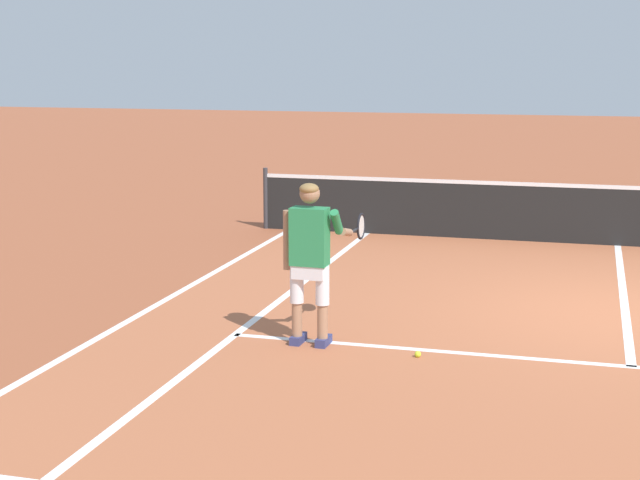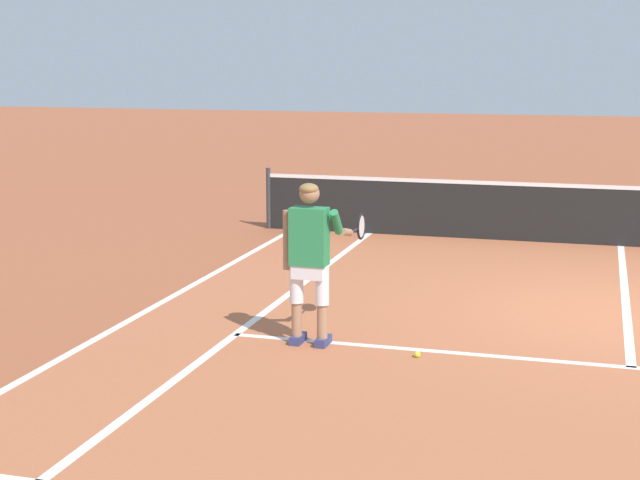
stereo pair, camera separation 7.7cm
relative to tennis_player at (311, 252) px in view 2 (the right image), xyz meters
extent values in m
plane|color=#9E5133|center=(3.22, 2.18, -0.99)|extent=(80.00, 80.00, 0.00)
cube|color=#B2603D|center=(3.22, 1.37, -0.99)|extent=(10.98, 10.68, 0.00)
cube|color=white|center=(3.22, 0.11, -0.99)|extent=(8.23, 0.10, 0.01)
cube|color=white|center=(3.22, 3.31, -0.99)|extent=(0.10, 6.40, 0.01)
cube|color=white|center=(-0.90, 1.37, -0.99)|extent=(0.10, 10.28, 0.01)
cube|color=white|center=(-2.27, 1.37, -0.99)|extent=(0.10, 10.28, 0.01)
cylinder|color=#333338|center=(-2.72, 6.51, -0.45)|extent=(0.08, 0.08, 1.07)
cube|color=black|center=(3.22, 6.51, -0.53)|extent=(11.84, 0.02, 0.91)
cube|color=white|center=(3.22, 6.51, -0.05)|extent=(11.84, 0.03, 0.06)
cube|color=navy|center=(-0.15, 0.02, -0.94)|extent=(0.12, 0.28, 0.09)
cube|color=navy|center=(0.13, 0.01, -0.94)|extent=(0.12, 0.28, 0.09)
cylinder|color=#A37556|center=(-0.15, -0.02, -0.72)|extent=(0.11, 0.11, 0.36)
cylinder|color=silver|center=(-0.15, -0.02, -0.33)|extent=(0.14, 0.14, 0.41)
cylinder|color=#A37556|center=(0.13, -0.03, -0.72)|extent=(0.11, 0.11, 0.36)
cylinder|color=silver|center=(0.13, -0.03, -0.33)|extent=(0.14, 0.14, 0.41)
cube|color=silver|center=(-0.01, -0.03, -0.17)|extent=(0.35, 0.21, 0.20)
cube|color=#28844C|center=(-0.01, -0.03, 0.17)|extent=(0.39, 0.23, 0.60)
cylinder|color=#A37556|center=(-0.25, -0.02, 0.12)|extent=(0.09, 0.09, 0.62)
cylinder|color=#28844C|center=(0.26, 0.05, 0.32)|extent=(0.10, 0.26, 0.29)
cylinder|color=#A37556|center=(0.31, 0.26, 0.18)|extent=(0.09, 0.29, 0.14)
sphere|color=#A37556|center=(-0.01, -0.02, 0.62)|extent=(0.21, 0.21, 0.21)
ellipsoid|color=olive|center=(-0.01, -0.04, 0.67)|extent=(0.21, 0.21, 0.12)
cylinder|color=#232326|center=(0.33, 0.48, 0.15)|extent=(0.04, 0.20, 0.03)
cylinder|color=black|center=(0.33, 0.63, 0.15)|extent=(0.03, 0.10, 0.02)
torus|color=black|center=(0.34, 0.82, 0.15)|extent=(0.03, 0.30, 0.30)
cylinder|color=silver|center=(0.34, 0.82, 0.15)|extent=(0.01, 0.25, 0.25)
sphere|color=#CCE02D|center=(1.16, -0.14, -0.96)|extent=(0.07, 0.07, 0.07)
camera|label=1|loc=(2.74, -9.42, 1.99)|focal=54.46mm
camera|label=2|loc=(2.81, -9.40, 1.99)|focal=54.46mm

